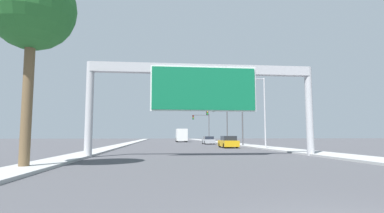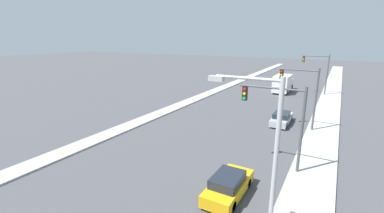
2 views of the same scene
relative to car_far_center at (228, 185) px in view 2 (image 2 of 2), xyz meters
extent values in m
cube|color=#A5A5A5|center=(4.25, 27.00, -0.62)|extent=(3.00, 120.00, 0.15)
cube|color=#A5A5A5|center=(-14.25, 27.00, -0.62)|extent=(2.00, 120.00, 0.15)
cube|color=gold|center=(0.00, 0.05, -0.15)|extent=(1.80, 4.42, 0.73)
cube|color=#1E232D|center=(0.00, -0.17, 0.50)|extent=(1.58, 2.30, 0.56)
cylinder|color=black|center=(-0.79, 1.42, -0.37)|extent=(0.22, 0.64, 0.64)
cylinder|color=black|center=(0.79, 1.42, -0.37)|extent=(0.22, 0.64, 0.64)
cylinder|color=black|center=(-0.79, -1.31, -0.37)|extent=(0.22, 0.64, 0.64)
cylinder|color=black|center=(0.79, -1.31, -0.37)|extent=(0.22, 0.64, 0.64)
cube|color=#A5A8AD|center=(0.00, 15.85, -0.18)|extent=(1.72, 4.74, 0.67)
cube|color=#1E232D|center=(0.00, 15.62, 0.42)|extent=(1.52, 2.46, 0.52)
cylinder|color=black|center=(-0.75, 17.32, -0.37)|extent=(0.22, 0.64, 0.64)
cylinder|color=black|center=(0.75, 17.32, -0.37)|extent=(0.22, 0.64, 0.64)
cylinder|color=black|center=(-0.75, 14.38, -0.37)|extent=(0.22, 0.64, 0.64)
cylinder|color=black|center=(0.75, 14.38, -0.37)|extent=(0.22, 0.64, 0.64)
cube|color=white|center=(-3.50, 37.23, 0.50)|extent=(2.26, 2.02, 1.79)
cube|color=silver|center=(-3.50, 33.63, 0.99)|extent=(2.46, 5.19, 2.77)
cylinder|color=black|center=(-4.59, 37.13, -0.19)|extent=(0.28, 1.00, 1.00)
cylinder|color=black|center=(-2.41, 37.13, -0.19)|extent=(0.28, 1.00, 1.00)
cylinder|color=black|center=(-4.59, 32.33, -0.19)|extent=(0.28, 1.00, 1.00)
cylinder|color=black|center=(-2.41, 32.33, -0.19)|extent=(0.28, 1.00, 1.00)
cylinder|color=#4C4C4F|center=(3.25, 5.00, 2.45)|extent=(0.20, 0.20, 6.29)
cylinder|color=#4C4C4F|center=(0.99, 5.00, 5.30)|extent=(4.51, 0.14, 0.14)
cube|color=black|center=(-0.90, 5.00, 4.72)|extent=(0.35, 0.28, 1.05)
cylinder|color=red|center=(-0.90, 4.84, 5.07)|extent=(0.22, 0.04, 0.22)
cylinder|color=yellow|center=(-0.90, 4.84, 4.72)|extent=(0.22, 0.04, 0.22)
cylinder|color=green|center=(-0.90, 4.84, 4.37)|extent=(0.22, 0.04, 0.22)
cylinder|color=#4C4C4F|center=(3.25, 15.00, 2.57)|extent=(0.20, 0.20, 6.52)
cylinder|color=#4C4C4F|center=(1.34, 15.00, 5.53)|extent=(3.82, 0.14, 0.14)
cube|color=black|center=(-0.27, 15.00, 4.95)|extent=(0.35, 0.28, 1.05)
cylinder|color=red|center=(-0.27, 14.84, 5.30)|extent=(0.22, 0.04, 0.22)
cylinder|color=yellow|center=(-0.27, 14.84, 4.95)|extent=(0.22, 0.04, 0.22)
cylinder|color=green|center=(-0.27, 14.84, 4.60)|extent=(0.22, 0.04, 0.22)
cylinder|color=#4C4C4F|center=(3.25, 35.00, 2.69)|extent=(0.20, 0.20, 6.76)
cylinder|color=#4C4C4F|center=(1.15, 35.00, 5.77)|extent=(4.20, 0.14, 0.14)
cube|color=black|center=(-0.61, 35.00, 5.19)|extent=(0.35, 0.28, 1.05)
cylinder|color=red|center=(-0.61, 34.84, 5.54)|extent=(0.22, 0.04, 0.22)
cylinder|color=yellow|center=(-0.61, 34.84, 5.19)|extent=(0.22, 0.04, 0.22)
cylinder|color=green|center=(-0.61, 34.84, 4.84)|extent=(0.22, 0.04, 0.22)
cylinder|color=#B2B2B7|center=(3.35, -4.06, 3.36)|extent=(0.18, 0.18, 8.10)
cylinder|color=#B2B2B7|center=(2.11, -4.06, 7.25)|extent=(2.48, 0.12, 0.12)
cube|color=#B2B2A8|center=(0.87, -4.06, 7.15)|extent=(0.60, 0.28, 0.20)
camera|label=1|loc=(-8.37, -36.81, 0.83)|focal=28.00mm
camera|label=2|loc=(4.98, -13.09, 8.66)|focal=24.00mm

